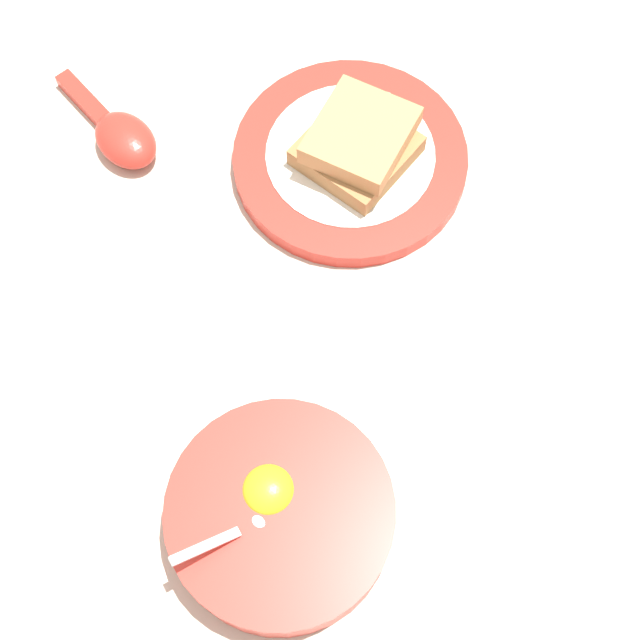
{
  "coord_description": "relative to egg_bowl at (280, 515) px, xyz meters",
  "views": [
    {
      "loc": [
        0.28,
        -0.21,
        0.69
      ],
      "look_at": [
        0.09,
        0.01,
        0.02
      ],
      "focal_mm": 50.0,
      "sensor_mm": 36.0,
      "label": 1
    }
  ],
  "objects": [
    {
      "name": "toast_sandwich",
      "position": [
        -0.16,
        0.29,
        0.01
      ],
      "size": [
        0.1,
        0.1,
        0.04
      ],
      "color": "#9E7042",
      "rests_on": "toast_plate"
    },
    {
      "name": "egg_bowl",
      "position": [
        0.0,
        0.0,
        0.0
      ],
      "size": [
        0.17,
        0.17,
        0.08
      ],
      "color": "red",
      "rests_on": "ground_plane"
    },
    {
      "name": "toast_plate",
      "position": [
        -0.17,
        0.28,
        -0.02
      ],
      "size": [
        0.21,
        0.21,
        0.02
      ],
      "color": "red",
      "rests_on": "ground_plane"
    },
    {
      "name": "soup_spoon",
      "position": [
        -0.34,
        0.16,
        -0.01
      ],
      "size": [
        0.14,
        0.06,
        0.03
      ],
      "color": "red",
      "rests_on": "ground_plane"
    },
    {
      "name": "ground_plane",
      "position": [
        -0.17,
        0.13,
        -0.03
      ],
      "size": [
        3.0,
        3.0,
        0.0
      ],
      "primitive_type": "plane",
      "color": "beige"
    }
  ]
}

